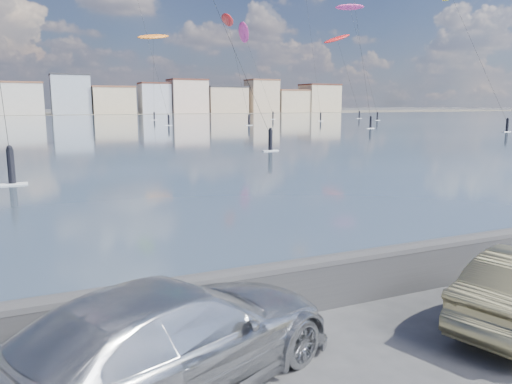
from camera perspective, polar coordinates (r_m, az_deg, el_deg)
bay_water at (r=97.00m, az=-22.58°, el=7.00°), size 500.00×177.00×0.00m
far_shore_strip at (r=205.42m, az=-23.69°, el=8.19°), size 500.00×60.00×0.00m
seawall at (r=9.35m, az=-2.35°, el=-11.57°), size 400.00×0.36×1.08m
far_buildings at (r=191.42m, az=-23.35°, el=9.94°), size 240.79×13.26×14.60m
car_silver at (r=7.39m, az=-9.59°, el=-16.05°), size 5.90×4.19×1.59m
kitesurfer_4 at (r=103.66m, az=-3.26°, el=18.89°), size 5.81×17.05×21.32m
kitesurfer_5 at (r=139.73m, az=9.28°, el=16.76°), size 8.24×8.69×22.67m
kitesurfer_6 at (r=134.10m, az=-11.67°, el=16.87°), size 8.83×13.56×21.85m
kitesurfer_12 at (r=134.21m, az=10.71°, el=19.89°), size 8.72×15.60×28.73m
kitesurfer_17 at (r=138.53m, az=-1.38°, el=17.66°), size 6.81×19.51×25.18m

